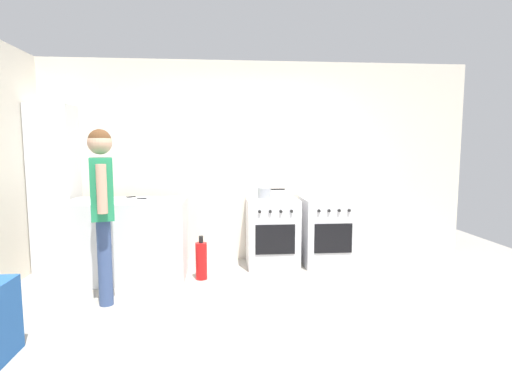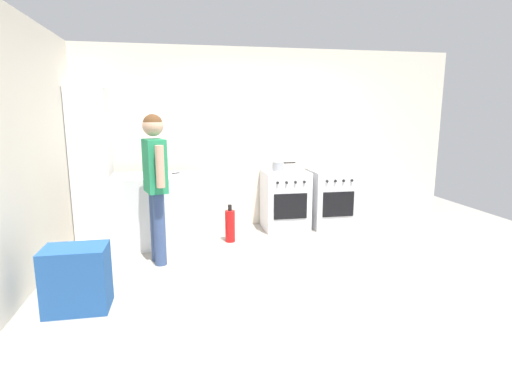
{
  "view_description": "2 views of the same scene",
  "coord_description": "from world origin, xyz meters",
  "px_view_note": "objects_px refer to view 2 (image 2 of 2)",
  "views": [
    {
      "loc": [
        -0.28,
        -3.35,
        1.49
      ],
      "look_at": [
        0.08,
        0.82,
        1.02
      ],
      "focal_mm": 28.0,
      "sensor_mm": 36.0,
      "label": 1
    },
    {
      "loc": [
        -1.13,
        -3.94,
        1.66
      ],
      "look_at": [
        -0.27,
        0.61,
        0.75
      ],
      "focal_mm": 28.0,
      "sensor_mm": 36.0,
      "label": 2
    }
  ],
  "objects_px": {
    "recycling_crate_upper": "(75,263)",
    "oven_left": "(285,200)",
    "knife_bread": "(167,174)",
    "fire_extinguisher": "(230,226)",
    "person": "(155,176)",
    "recycling_crate_lower": "(78,294)",
    "larder_cabinet": "(92,164)",
    "pot": "(278,166)",
    "oven_right": "(331,198)",
    "knife_carving": "(157,173)"
  },
  "relations": [
    {
      "from": "oven_left",
      "to": "pot",
      "type": "relative_size",
      "value": 2.44
    },
    {
      "from": "oven_left",
      "to": "oven_right",
      "type": "height_order",
      "value": "same"
    },
    {
      "from": "oven_left",
      "to": "knife_bread",
      "type": "bearing_deg",
      "value": -169.63
    },
    {
      "from": "oven_left",
      "to": "knife_bread",
      "type": "xyz_separation_m",
      "value": [
        -1.65,
        -0.3,
        0.48
      ]
    },
    {
      "from": "oven_right",
      "to": "person",
      "type": "bearing_deg",
      "value": -156.37
    },
    {
      "from": "fire_extinguisher",
      "to": "larder_cabinet",
      "type": "distance_m",
      "value": 2.03
    },
    {
      "from": "oven_left",
      "to": "person",
      "type": "height_order",
      "value": "person"
    },
    {
      "from": "oven_right",
      "to": "pot",
      "type": "relative_size",
      "value": 2.44
    },
    {
      "from": "pot",
      "to": "larder_cabinet",
      "type": "relative_size",
      "value": 0.17
    },
    {
      "from": "knife_bread",
      "to": "recycling_crate_upper",
      "type": "xyz_separation_m",
      "value": [
        -0.73,
        -1.79,
        -0.48
      ]
    },
    {
      "from": "pot",
      "to": "knife_bread",
      "type": "bearing_deg",
      "value": -166.41
    },
    {
      "from": "larder_cabinet",
      "to": "person",
      "type": "bearing_deg",
      "value": -52.93
    },
    {
      "from": "recycling_crate_lower",
      "to": "knife_bread",
      "type": "bearing_deg",
      "value": 67.75
    },
    {
      "from": "knife_bread",
      "to": "fire_extinguisher",
      "type": "xyz_separation_m",
      "value": [
        0.78,
        -0.18,
        -0.69
      ]
    },
    {
      "from": "fire_extinguisher",
      "to": "oven_right",
      "type": "bearing_deg",
      "value": 16.87
    },
    {
      "from": "pot",
      "to": "recycling_crate_upper",
      "type": "bearing_deg",
      "value": -136.62
    },
    {
      "from": "knife_bread",
      "to": "knife_carving",
      "type": "distance_m",
      "value": 0.19
    },
    {
      "from": "person",
      "to": "recycling_crate_upper",
      "type": "height_order",
      "value": "person"
    },
    {
      "from": "oven_right",
      "to": "person",
      "type": "distance_m",
      "value": 2.75
    },
    {
      "from": "fire_extinguisher",
      "to": "recycling_crate_lower",
      "type": "bearing_deg",
      "value": -133.16
    },
    {
      "from": "oven_left",
      "to": "larder_cabinet",
      "type": "bearing_deg",
      "value": 177.8
    },
    {
      "from": "oven_right",
      "to": "pot",
      "type": "xyz_separation_m",
      "value": [
        -0.8,
        0.08,
        0.49
      ]
    },
    {
      "from": "recycling_crate_lower",
      "to": "recycling_crate_upper",
      "type": "xyz_separation_m",
      "value": [
        0.0,
        0.0,
        0.28
      ]
    },
    {
      "from": "pot",
      "to": "knife_carving",
      "type": "xyz_separation_m",
      "value": [
        -1.7,
        -0.24,
        -0.01
      ]
    },
    {
      "from": "knife_bread",
      "to": "fire_extinguisher",
      "type": "relative_size",
      "value": 0.69
    },
    {
      "from": "oven_right",
      "to": "recycling_crate_lower",
      "type": "relative_size",
      "value": 1.63
    },
    {
      "from": "oven_right",
      "to": "knife_bread",
      "type": "distance_m",
      "value": 2.43
    },
    {
      "from": "recycling_crate_upper",
      "to": "pot",
      "type": "bearing_deg",
      "value": 43.38
    },
    {
      "from": "person",
      "to": "pot",
      "type": "bearing_deg",
      "value": 34.65
    },
    {
      "from": "larder_cabinet",
      "to": "oven_left",
      "type": "bearing_deg",
      "value": -2.2
    },
    {
      "from": "oven_left",
      "to": "knife_bread",
      "type": "relative_size",
      "value": 2.46
    },
    {
      "from": "person",
      "to": "larder_cabinet",
      "type": "relative_size",
      "value": 0.83
    },
    {
      "from": "knife_carving",
      "to": "larder_cabinet",
      "type": "height_order",
      "value": "larder_cabinet"
    },
    {
      "from": "person",
      "to": "recycling_crate_lower",
      "type": "distance_m",
      "value": 1.47
    },
    {
      "from": "larder_cabinet",
      "to": "recycling_crate_upper",
      "type": "bearing_deg",
      "value": -83.15
    },
    {
      "from": "recycling_crate_upper",
      "to": "larder_cabinet",
      "type": "distance_m",
      "value": 2.29
    },
    {
      "from": "recycling_crate_upper",
      "to": "oven_left",
      "type": "bearing_deg",
      "value": 41.28
    },
    {
      "from": "recycling_crate_lower",
      "to": "oven_left",
      "type": "bearing_deg",
      "value": 41.28
    },
    {
      "from": "knife_bread",
      "to": "recycling_crate_lower",
      "type": "xyz_separation_m",
      "value": [
        -0.73,
        -1.79,
        -0.76
      ]
    },
    {
      "from": "fire_extinguisher",
      "to": "oven_left",
      "type": "bearing_deg",
      "value": 28.78
    },
    {
      "from": "fire_extinguisher",
      "to": "person",
      "type": "bearing_deg",
      "value": -145.95
    },
    {
      "from": "person",
      "to": "fire_extinguisher",
      "type": "xyz_separation_m",
      "value": [
        0.89,
        0.6,
        -0.78
      ]
    },
    {
      "from": "knife_carving",
      "to": "recycling_crate_lower",
      "type": "xyz_separation_m",
      "value": [
        -0.6,
        -1.93,
        -0.76
      ]
    },
    {
      "from": "person",
      "to": "recycling_crate_upper",
      "type": "bearing_deg",
      "value": -121.69
    },
    {
      "from": "knife_bread",
      "to": "recycling_crate_lower",
      "type": "height_order",
      "value": "knife_bread"
    },
    {
      "from": "pot",
      "to": "knife_bread",
      "type": "height_order",
      "value": "pot"
    },
    {
      "from": "recycling_crate_lower",
      "to": "person",
      "type": "bearing_deg",
      "value": 58.31
    },
    {
      "from": "recycling_crate_lower",
      "to": "oven_right",
      "type": "bearing_deg",
      "value": 34.12
    },
    {
      "from": "pot",
      "to": "larder_cabinet",
      "type": "xyz_separation_m",
      "value": [
        -2.56,
        0.03,
        0.08
      ]
    },
    {
      "from": "recycling_crate_upper",
      "to": "larder_cabinet",
      "type": "xyz_separation_m",
      "value": [
        -0.26,
        2.2,
        0.58
      ]
    }
  ]
}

